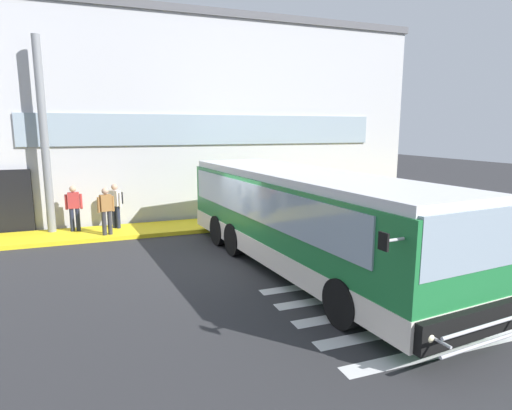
{
  "coord_description": "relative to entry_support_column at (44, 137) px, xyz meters",
  "views": [
    {
      "loc": [
        -3.66,
        -11.27,
        3.83
      ],
      "look_at": [
        0.9,
        0.88,
        1.5
      ],
      "focal_mm": 29.72,
      "sensor_mm": 36.0,
      "label": 1
    }
  ],
  "objects": [
    {
      "name": "bay_paint_stripes",
      "position": [
        7.34,
        -9.6,
        -3.56
      ],
      "size": [
        4.4,
        3.96,
        0.01
      ],
      "color": "silver",
      "rests_on": "ground"
    },
    {
      "name": "passenger_by_doorway",
      "position": [
        1.88,
        -1.2,
        -2.49
      ],
      "size": [
        0.57,
        0.32,
        1.68
      ],
      "color": "#2D2D33",
      "rests_on": "boarding_curb"
    },
    {
      "name": "ground_plane",
      "position": [
        5.34,
        -5.4,
        -3.58
      ],
      "size": [
        80.0,
        90.0,
        0.02
      ],
      "primitive_type": "cube",
      "color": "#2B2B2D",
      "rests_on": "ground"
    },
    {
      "name": "bus_main_foreground",
      "position": [
        6.84,
        -6.55,
        -2.23
      ],
      "size": [
        3.57,
        11.06,
        2.7
      ],
      "color": "#1E7238",
      "rests_on": "ground"
    },
    {
      "name": "passenger_near_column",
      "position": [
        0.8,
        -0.21,
        -2.49
      ],
      "size": [
        0.59,
        0.24,
        1.68
      ],
      "color": "#1E2338",
      "rests_on": "boarding_curb"
    },
    {
      "name": "terminal_building",
      "position": [
        4.65,
        6.21,
        0.7
      ],
      "size": [
        22.48,
        13.8,
        8.55
      ],
      "color": "#B7B7BC",
      "rests_on": "ground"
    },
    {
      "name": "safety_bollard_yellow",
      "position": [
        8.74,
        -1.8,
        -3.12
      ],
      "size": [
        0.18,
        0.18,
        0.9
      ],
      "primitive_type": "cylinder",
      "color": "yellow",
      "rests_on": "ground"
    },
    {
      "name": "entry_support_column",
      "position": [
        0.0,
        0.0,
        0.0
      ],
      "size": [
        0.28,
        0.28,
        6.83
      ],
      "primitive_type": "cylinder",
      "color": "slate",
      "rests_on": "boarding_curb"
    },
    {
      "name": "boarding_curb",
      "position": [
        5.34,
        -0.6,
        -3.49
      ],
      "size": [
        24.68,
        2.0,
        0.15
      ],
      "primitive_type": "cube",
      "color": "yellow",
      "rests_on": "ground"
    },
    {
      "name": "passenger_at_curb_edge",
      "position": [
        2.25,
        -0.2,
        -2.45
      ],
      "size": [
        0.51,
        0.51,
        1.68
      ],
      "color": "#1E2338",
      "rests_on": "boarding_curb"
    }
  ]
}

